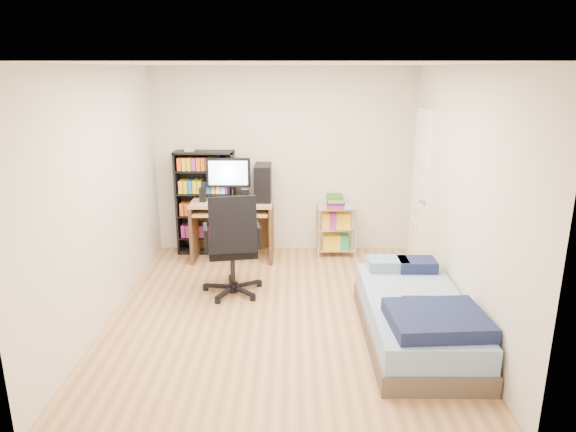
{
  "coord_description": "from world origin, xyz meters",
  "views": [
    {
      "loc": [
        0.11,
        -4.89,
        2.46
      ],
      "look_at": [
        0.07,
        0.4,
        0.94
      ],
      "focal_mm": 32.0,
      "sensor_mm": 36.0,
      "label": 1
    }
  ],
  "objects_px": {
    "computer_desk": "(241,205)",
    "bed": "(416,317)",
    "media_shelf": "(206,201)",
    "office_chair": "(233,263)"
  },
  "relations": [
    {
      "from": "media_shelf",
      "to": "office_chair",
      "type": "bearing_deg",
      "value": -69.67
    },
    {
      "from": "media_shelf",
      "to": "office_chair",
      "type": "distance_m",
      "value": 1.52
    },
    {
      "from": "media_shelf",
      "to": "bed",
      "type": "distance_m",
      "value": 3.38
    },
    {
      "from": "computer_desk",
      "to": "bed",
      "type": "distance_m",
      "value": 2.92
    },
    {
      "from": "bed",
      "to": "computer_desk",
      "type": "bearing_deg",
      "value": 129.72
    },
    {
      "from": "media_shelf",
      "to": "office_chair",
      "type": "relative_size",
      "value": 1.24
    },
    {
      "from": "media_shelf",
      "to": "computer_desk",
      "type": "relative_size",
      "value": 1.1
    },
    {
      "from": "office_chair",
      "to": "media_shelf",
      "type": "bearing_deg",
      "value": 99.65
    },
    {
      "from": "office_chair",
      "to": "bed",
      "type": "xyz_separation_m",
      "value": [
        1.82,
        -1.01,
        -0.14
      ]
    },
    {
      "from": "office_chair",
      "to": "bed",
      "type": "distance_m",
      "value": 2.09
    }
  ]
}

